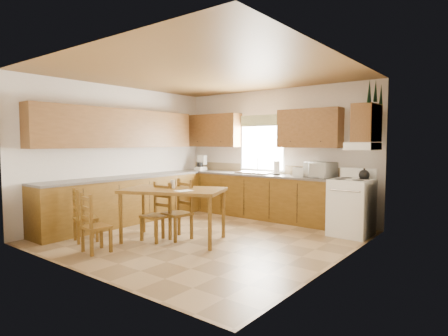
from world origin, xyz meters
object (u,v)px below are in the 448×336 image
Objects in this scene: chair_far_right at (177,210)px; chair_near_right at (96,223)px; microwave at (320,170)px; chair_near_left at (85,215)px; chair_far_left at (156,212)px; dining_table at (174,215)px; stove at (351,208)px.

chair_near_right is at bearing -98.44° from chair_far_right.
microwave reaches higher than chair_near_left.
dining_table is at bearing 33.76° from chair_far_left.
chair_near_left is at bearing -11.31° from chair_near_right.
microwave reaches higher than stove.
chair_near_left is 0.88× the size of chair_far_right.
chair_far_right is (0.39, 1.24, 0.05)m from chair_near_right.
chair_far_right is (-0.03, 0.11, 0.06)m from dining_table.
chair_far_right is (1.06, 1.00, 0.06)m from chair_near_left.
chair_near_left is at bearing -163.98° from dining_table.
microwave is 3.13m from chair_far_left.
stove is 2.95m from chair_far_right.
chair_far_left is (-0.23, -0.17, 0.04)m from dining_table.
chair_near_left is 0.71m from chair_near_right.
chair_far_right is at bearing -135.97° from stove.
chair_near_left is at bearing -127.41° from chair_far_right.
stove is 0.60× the size of dining_table.
microwave is 4.20m from chair_near_left.
microwave is 0.51× the size of chair_far_right.
dining_table is 0.29m from chair_far_left.
chair_near_right is at bearing -104.28° from chair_far_left.
chair_near_left is 1.12m from chair_far_left.
chair_far_left is (-2.38, -2.27, -0.01)m from stove.
chair_far_left is (-1.67, -2.58, -0.60)m from microwave.
dining_table is at bearing -102.00° from chair_near_right.
chair_near_right is at bearing -102.94° from microwave.
stove reaches higher than chair_near_right.
dining_table is 1.70× the size of chair_far_left.
stove is 1.11× the size of chair_near_left.
chair_near_right is at bearing -178.91° from chair_near_left.
stove is 1.92× the size of microwave.
chair_far_right reaches higher than chair_near_right.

